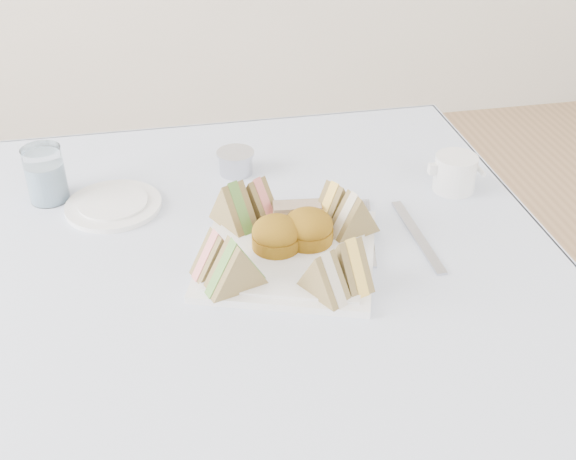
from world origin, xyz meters
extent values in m
cube|color=brown|center=(0.00, 0.00, 0.37)|extent=(0.90, 0.90, 0.74)
cube|color=white|center=(0.00, 0.00, 0.74)|extent=(1.02, 1.02, 0.01)
cube|color=white|center=(0.09, 0.02, 0.75)|extent=(0.33, 0.33, 0.01)
cylinder|color=#A57518|center=(0.07, 0.03, 0.78)|extent=(0.09, 0.09, 0.05)
cylinder|color=#A57518|center=(0.12, 0.04, 0.78)|extent=(0.09, 0.09, 0.05)
cube|color=#D9AE7A|center=(0.12, 0.09, 0.78)|extent=(0.08, 0.04, 0.04)
cylinder|color=white|center=(-0.17, 0.22, 0.75)|extent=(0.17, 0.17, 0.01)
cylinder|color=white|center=(-0.28, 0.27, 0.79)|extent=(0.08, 0.08, 0.10)
cylinder|color=#B2B3BE|center=(0.05, 0.30, 0.77)|extent=(0.07, 0.07, 0.04)
cube|color=#B2B3BE|center=(0.30, 0.03, 0.75)|extent=(0.02, 0.21, 0.00)
cube|color=#B2B3BE|center=(0.23, 0.04, 0.75)|extent=(0.04, 0.16, 0.00)
cylinder|color=white|center=(0.41, 0.16, 0.78)|extent=(0.07, 0.07, 0.06)
camera|label=1|loc=(-0.08, -0.86, 1.39)|focal=45.00mm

